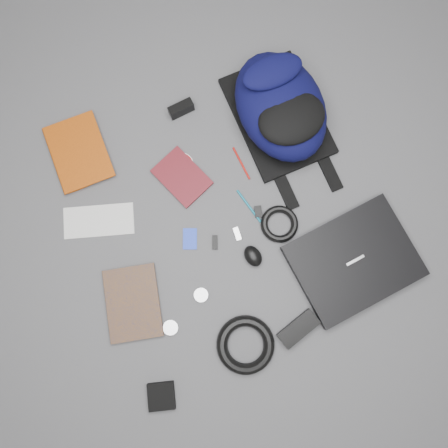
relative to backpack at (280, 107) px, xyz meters
name	(u,v)px	position (x,y,z in m)	size (l,w,h in m)	color
ground	(224,225)	(-0.34, -0.29, -0.10)	(4.00, 4.00, 0.00)	#4F4F51
backpack	(280,107)	(0.00, 0.00, 0.00)	(0.32, 0.47, 0.19)	black
laptop	(354,261)	(0.02, -0.59, -0.08)	(0.41, 0.32, 0.04)	black
textbook_red	(53,162)	(-0.82, 0.16, -0.08)	(0.20, 0.26, 0.03)	#923708
comic_book	(107,307)	(-0.83, -0.40, -0.09)	(0.18, 0.25, 0.02)	#9E5E0B
envelope	(99,221)	(-0.75, -0.10, -0.09)	(0.25, 0.11, 0.00)	silver
dvd_case	(182,177)	(-0.41, -0.07, -0.09)	(0.14, 0.19, 0.02)	#4B0E13
compact_camera	(181,109)	(-0.32, 0.16, -0.07)	(0.09, 0.03, 0.05)	black
sticker_disc	(181,165)	(-0.40, -0.03, -0.10)	(0.09, 0.09, 0.00)	white
pen_teal	(249,206)	(-0.23, -0.27, -0.09)	(0.01, 0.01, 0.14)	#0E6580
pen_red	(241,163)	(-0.19, -0.11, -0.09)	(0.01, 0.01, 0.13)	#AF130D
id_badge	(190,239)	(-0.47, -0.29, -0.10)	(0.05, 0.08, 0.00)	blue
usb_black	(215,242)	(-0.40, -0.34, -0.09)	(0.02, 0.05, 0.01)	black
usb_silver	(237,234)	(-0.31, -0.34, -0.09)	(0.02, 0.05, 0.01)	#B9B9BB
key_fob	(258,212)	(-0.21, -0.30, -0.09)	(0.03, 0.04, 0.01)	black
mouse	(253,256)	(-0.29, -0.44, -0.08)	(0.06, 0.08, 0.04)	black
headphone_left	(171,328)	(-0.65, -0.55, -0.09)	(0.05, 0.05, 0.01)	silver
headphone_right	(201,295)	(-0.51, -0.49, -0.09)	(0.05, 0.05, 0.01)	#AAABAD
cable_coil	(279,224)	(-0.16, -0.37, -0.08)	(0.13, 0.13, 0.03)	black
power_brick	(298,329)	(-0.25, -0.73, -0.08)	(0.14, 0.06, 0.04)	black
power_cord_coil	(246,345)	(-0.44, -0.71, -0.08)	(0.20, 0.20, 0.04)	black
pouch	(161,396)	(-0.77, -0.75, -0.09)	(0.09, 0.09, 0.02)	black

